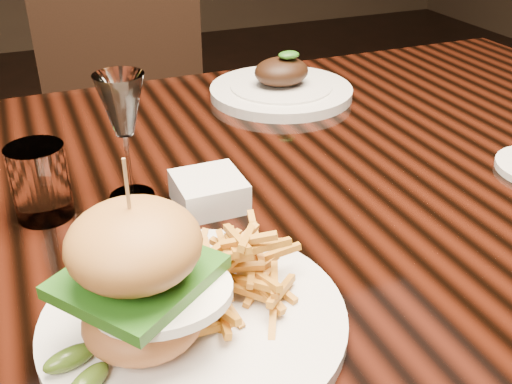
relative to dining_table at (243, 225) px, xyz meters
name	(u,v)px	position (x,y,z in m)	size (l,w,h in m)	color
dining_table	(243,225)	(0.00, 0.00, 0.00)	(1.60, 0.90, 0.75)	black
burger_plate	(187,286)	(-0.15, -0.26, 0.13)	(0.29, 0.29, 0.19)	silver
ramekin	(209,191)	(-0.07, -0.05, 0.10)	(0.08, 0.08, 0.04)	silver
wine_glass	(122,110)	(-0.15, 0.01, 0.20)	(0.06, 0.06, 0.17)	white
water_tumbler	(40,182)	(-0.26, 0.00, 0.12)	(0.07, 0.07, 0.09)	white
far_dish	(281,88)	(0.18, 0.27, 0.09)	(0.26, 0.26, 0.09)	silver
chair_far	(132,103)	(0.02, 0.89, -0.13)	(0.48, 0.48, 0.95)	black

